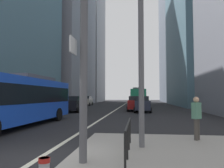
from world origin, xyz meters
TOP-DOWN VIEW (x-y plane):
  - ground_plane at (0.00, 20.00)m, footprint 160.00×160.00m
  - lane_centre_line at (0.00, 30.00)m, footprint 0.20×80.00m
  - office_tower_left_mid at (-16.00, 43.18)m, footprint 13.91×22.58m
  - office_tower_left_far at (-16.00, 66.08)m, footprint 13.56×17.08m
  - office_tower_right_far at (17.00, 66.49)m, footprint 11.34×20.37m
  - city_bus_blue_oncoming at (-4.49, 6.33)m, footprint 2.93×11.94m
  - city_bus_red_receding at (3.12, 33.49)m, footprint 2.82×11.07m
  - city_bus_red_distant at (3.00, 49.84)m, footprint 2.90×10.61m
  - car_oncoming_mid at (-4.77, 19.50)m, footprint 2.12×4.38m
  - car_receding_near at (3.61, 20.08)m, footprint 2.10×4.36m
  - car_receding_far at (2.70, 22.19)m, footprint 2.10×4.32m
  - car_oncoming_far at (-7.44, 37.22)m, footprint 2.11×4.40m
  - traffic_signal_gantry at (-0.15, -0.66)m, footprint 5.38×0.65m
  - street_lamp_post at (3.24, 1.34)m, footprint 5.50×0.32m
  - pedestrian_railing at (2.80, 0.32)m, footprint 0.06×3.33m
  - pedestrian_waiting at (5.53, 2.86)m, footprint 0.44×0.44m

SIDE VIEW (x-z plane):
  - ground_plane at x=0.00m, z-range 0.00..0.00m
  - lane_centre_line at x=0.00m, z-range 0.00..0.01m
  - pedestrian_railing at x=2.80m, z-range 0.35..1.33m
  - car_receding_far at x=2.70m, z-range 0.02..1.96m
  - car_receding_near at x=3.61m, z-range 0.02..1.96m
  - car_oncoming_mid at x=-4.77m, z-range 0.02..1.96m
  - car_oncoming_far at x=-7.44m, z-range 0.02..1.96m
  - pedestrian_waiting at x=5.53m, z-range 0.26..2.04m
  - city_bus_red_distant at x=3.00m, z-range 0.13..3.53m
  - city_bus_red_receding at x=3.12m, z-range 0.14..3.54m
  - city_bus_blue_oncoming at x=-4.49m, z-range 0.14..3.54m
  - traffic_signal_gantry at x=-0.15m, z-range 1.07..7.07m
  - street_lamp_post at x=3.24m, z-range 1.28..9.28m
  - office_tower_left_mid at x=-16.00m, z-range 0.00..29.96m
  - office_tower_left_far at x=-16.00m, z-range 0.00..48.70m
  - office_tower_right_far at x=17.00m, z-range 0.00..54.77m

